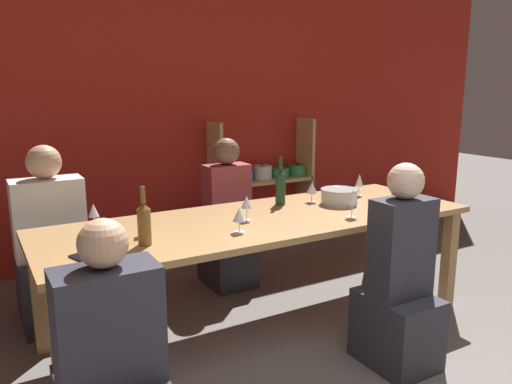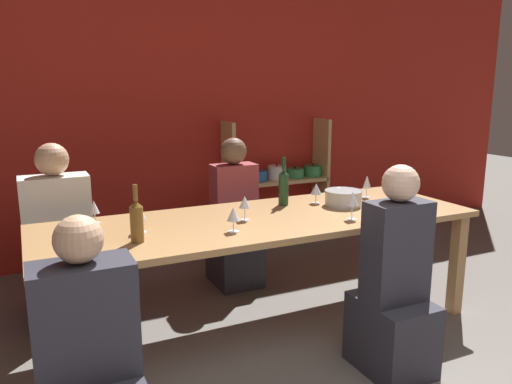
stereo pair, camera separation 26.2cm
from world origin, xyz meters
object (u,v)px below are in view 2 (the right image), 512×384
(shelf_unit, at_px, (276,200))
(person_far_a, at_px, (60,253))
(wine_glass_white_b, at_px, (233,215))
(person_far_b, at_px, (234,230))
(wine_glass_red_a, at_px, (353,199))
(person_near_a, at_px, (394,296))
(mixing_bowl, at_px, (343,197))
(wine_glass_empty_a, at_px, (94,208))
(wine_bottle_green, at_px, (137,220))
(wine_glass_red_b, at_px, (367,183))
(wine_glass_empty_d, at_px, (245,202))
(person_near_b, at_px, (89,381))
(wine_glass_empty_b, at_px, (140,213))
(wine_glass_white_a, at_px, (316,189))
(wine_glass_empty_c, at_px, (402,192))
(wine_bottle_dark, at_px, (284,186))
(dining_table, at_px, (263,229))
(cell_phone, at_px, (74,253))

(shelf_unit, height_order, person_far_a, shelf_unit)
(wine_glass_white_b, distance_m, person_far_b, 1.19)
(wine_glass_red_a, xyz_separation_m, person_near_a, (-0.06, -0.49, -0.45))
(mixing_bowl, xyz_separation_m, wine_glass_empty_a, (-1.68, 0.26, 0.04))
(wine_bottle_green, bearing_deg, wine_glass_red_b, 11.24)
(wine_bottle_green, relative_size, person_far_a, 0.26)
(wine_glass_empty_d, xyz_separation_m, wine_glass_red_b, (1.11, 0.20, 0.00))
(person_near_a, height_order, person_near_b, person_near_a)
(person_far_a, bearing_deg, wine_bottle_green, 109.12)
(mixing_bowl, bearing_deg, wine_glass_empty_a, 171.03)
(wine_bottle_green, relative_size, person_near_b, 0.29)
(wine_glass_red_b, bearing_deg, person_far_b, 144.02)
(wine_glass_empty_b, relative_size, wine_glass_white_a, 1.17)
(wine_glass_red_a, relative_size, wine_glass_red_b, 1.05)
(wine_glass_red_a, relative_size, person_far_b, 0.15)
(wine_glass_white_a, bearing_deg, mixing_bowl, -43.83)
(mixing_bowl, height_order, wine_glass_empty_b, wine_glass_empty_b)
(wine_glass_empty_c, distance_m, person_far_a, 2.46)
(shelf_unit, height_order, wine_glass_empty_d, shelf_unit)
(shelf_unit, height_order, person_far_b, shelf_unit)
(wine_glass_empty_b, distance_m, person_near_a, 1.53)
(person_near_a, bearing_deg, person_far_b, 100.85)
(wine_glass_red_b, bearing_deg, wine_glass_empty_b, -173.91)
(wine_glass_red_b, bearing_deg, wine_bottle_green, -168.76)
(person_far_a, height_order, person_near_b, person_far_a)
(shelf_unit, bearing_deg, mixing_bowl, -100.28)
(wine_glass_red_a, height_order, person_far_b, person_far_b)
(wine_glass_empty_a, xyz_separation_m, wine_glass_white_a, (1.53, -0.13, 0.00))
(mixing_bowl, xyz_separation_m, wine_glass_empty_d, (-0.80, -0.07, 0.06))
(wine_glass_red_a, distance_m, wine_glass_empty_a, 1.62)
(wine_bottle_dark, distance_m, wine_glass_red_a, 0.58)
(mixing_bowl, bearing_deg, wine_glass_white_b, -164.18)
(shelf_unit, relative_size, person_near_b, 1.14)
(wine_glass_empty_a, xyz_separation_m, wine_glass_empty_c, (2.01, -0.49, 0.01))
(wine_glass_empty_a, height_order, wine_glass_white_a, wine_glass_white_a)
(wine_glass_empty_b, height_order, person_near_a, person_near_a)
(shelf_unit, xyz_separation_m, wine_glass_red_b, (0.02, -1.44, 0.43))
(shelf_unit, xyz_separation_m, person_near_a, (-0.52, -2.41, -0.01))
(wine_glass_empty_d, relative_size, person_near_b, 0.14)
(wine_bottle_green, xyz_separation_m, person_near_b, (-0.36, -0.65, -0.49))
(mixing_bowl, relative_size, person_near_b, 0.24)
(dining_table, height_order, person_near_b, person_near_b)
(mixing_bowl, height_order, wine_glass_white_b, wine_glass_white_b)
(wine_glass_empty_c, relative_size, wine_glass_white_a, 1.03)
(wine_glass_empty_b, bearing_deg, wine_glass_empty_c, -5.56)
(dining_table, distance_m, person_near_b, 1.49)
(wine_glass_red_b, relative_size, wine_glass_white_b, 1.17)
(wine_bottle_green, bearing_deg, wine_bottle_dark, 20.41)
(shelf_unit, distance_m, person_far_b, 1.17)
(cell_phone, distance_m, person_near_a, 1.75)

